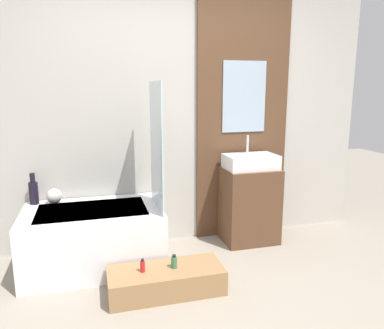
{
  "coord_description": "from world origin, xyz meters",
  "views": [
    {
      "loc": [
        -0.79,
        -2.1,
        1.59
      ],
      "look_at": [
        -0.02,
        0.68,
        0.98
      ],
      "focal_mm": 35.0,
      "sensor_mm": 36.0,
      "label": 1
    }
  ],
  "objects_px": {
    "bathtub": "(94,238)",
    "bottle_soap_secondary": "(174,262)",
    "wooden_step_bench": "(166,280)",
    "vase_round_light": "(54,196)",
    "sink": "(251,162)",
    "vase_tall_dark": "(34,191)",
    "bottle_soap_primary": "(143,266)"
  },
  "relations": [
    {
      "from": "bathtub",
      "to": "sink",
      "type": "xyz_separation_m",
      "value": [
        1.57,
        0.16,
        0.58
      ]
    },
    {
      "from": "wooden_step_bench",
      "to": "vase_round_light",
      "type": "distance_m",
      "value": 1.33
    },
    {
      "from": "bottle_soap_primary",
      "to": "vase_round_light",
      "type": "bearing_deg",
      "value": 127.84
    },
    {
      "from": "wooden_step_bench",
      "to": "sink",
      "type": "distance_m",
      "value": 1.49
    },
    {
      "from": "bathtub",
      "to": "bottle_soap_secondary",
      "type": "bearing_deg",
      "value": -45.38
    },
    {
      "from": "sink",
      "to": "vase_round_light",
      "type": "distance_m",
      "value": 1.92
    },
    {
      "from": "sink",
      "to": "vase_round_light",
      "type": "relative_size",
      "value": 3.72
    },
    {
      "from": "bathtub",
      "to": "sink",
      "type": "bearing_deg",
      "value": 5.81
    },
    {
      "from": "vase_tall_dark",
      "to": "bottle_soap_secondary",
      "type": "xyz_separation_m",
      "value": [
        1.1,
        -0.9,
        -0.41
      ]
    },
    {
      "from": "bathtub",
      "to": "bottle_soap_secondary",
      "type": "distance_m",
      "value": 0.85
    },
    {
      "from": "vase_tall_dark",
      "to": "bottle_soap_secondary",
      "type": "distance_m",
      "value": 1.48
    },
    {
      "from": "sink",
      "to": "bathtub",
      "type": "bearing_deg",
      "value": -174.19
    },
    {
      "from": "vase_tall_dark",
      "to": "bottle_soap_secondary",
      "type": "bearing_deg",
      "value": -39.38
    },
    {
      "from": "bathtub",
      "to": "vase_round_light",
      "type": "bearing_deg",
      "value": 140.61
    },
    {
      "from": "bathtub",
      "to": "wooden_step_bench",
      "type": "relative_size",
      "value": 1.33
    },
    {
      "from": "vase_round_light",
      "to": "bottle_soap_primary",
      "type": "relative_size",
      "value": 1.32
    },
    {
      "from": "vase_tall_dark",
      "to": "sink",
      "type": "bearing_deg",
      "value": -3.88
    },
    {
      "from": "sink",
      "to": "bottle_soap_primary",
      "type": "height_order",
      "value": "sink"
    },
    {
      "from": "bathtub",
      "to": "vase_round_light",
      "type": "height_order",
      "value": "vase_round_light"
    },
    {
      "from": "sink",
      "to": "vase_tall_dark",
      "type": "height_order",
      "value": "sink"
    },
    {
      "from": "bathtub",
      "to": "bottle_soap_secondary",
      "type": "height_order",
      "value": "bathtub"
    },
    {
      "from": "bottle_soap_secondary",
      "to": "bathtub",
      "type": "bearing_deg",
      "value": 134.62
    },
    {
      "from": "vase_tall_dark",
      "to": "bathtub",
      "type": "bearing_deg",
      "value": -30.68
    },
    {
      "from": "wooden_step_bench",
      "to": "vase_tall_dark",
      "type": "distance_m",
      "value": 1.48
    },
    {
      "from": "wooden_step_bench",
      "to": "bottle_soap_secondary",
      "type": "height_order",
      "value": "bottle_soap_secondary"
    },
    {
      "from": "bathtub",
      "to": "wooden_step_bench",
      "type": "distance_m",
      "value": 0.82
    },
    {
      "from": "sink",
      "to": "bottle_soap_secondary",
      "type": "height_order",
      "value": "sink"
    },
    {
      "from": "bathtub",
      "to": "vase_tall_dark",
      "type": "xyz_separation_m",
      "value": [
        -0.51,
        0.3,
        0.38
      ]
    },
    {
      "from": "wooden_step_bench",
      "to": "sink",
      "type": "xyz_separation_m",
      "value": [
        1.04,
        0.76,
        0.75
      ]
    },
    {
      "from": "bottle_soap_primary",
      "to": "bottle_soap_secondary",
      "type": "bearing_deg",
      "value": 0.0
    },
    {
      "from": "bottle_soap_secondary",
      "to": "vase_tall_dark",
      "type": "bearing_deg",
      "value": 140.62
    },
    {
      "from": "wooden_step_bench",
      "to": "vase_round_light",
      "type": "bearing_deg",
      "value": 134.47
    }
  ]
}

